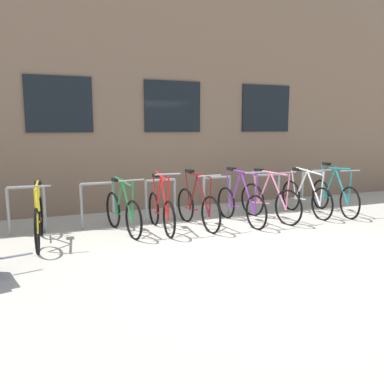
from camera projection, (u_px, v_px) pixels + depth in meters
ground_plane at (241, 244)px, 6.40m from camera, size 42.00×42.00×0.00m
storefront_building at (132, 99)px, 12.29m from camera, size 28.00×7.45×5.36m
bike_rack at (190, 194)px, 8.01m from camera, size 6.63×0.05×0.84m
bicycle_yellow at (39, 220)px, 6.39m from camera, size 0.44×1.76×1.01m
bicycle_purple at (240, 204)px, 7.73m from camera, size 0.44×1.70×1.06m
bicycle_pink at (269, 201)px, 7.98m from camera, size 0.48×1.68×1.02m
bicycle_maroon at (197, 206)px, 7.44m from camera, size 0.44×1.67×1.06m
bicycle_red at (161, 210)px, 7.17m from camera, size 0.44×1.60×1.09m
bicycle_teal at (334, 195)px, 8.63m from camera, size 0.44×1.75×1.08m
bicycle_green at (123, 212)px, 7.02m from camera, size 0.44×1.62×1.00m
bicycle_white at (306, 197)px, 8.50m from camera, size 0.44×1.76×1.02m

